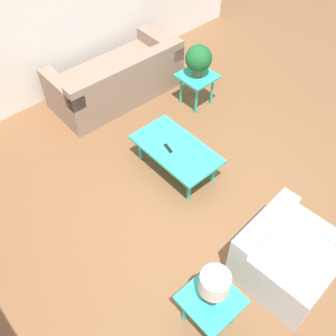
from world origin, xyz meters
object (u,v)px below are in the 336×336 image
armchair (284,257)px  potted_plant (199,59)px  table_lamp (214,285)px  side_table_plant (197,80)px  sofa (117,80)px  side_table_lamp (211,303)px  coffee_table (176,150)px

armchair → potted_plant: potted_plant is taller
potted_plant → table_lamp: size_ratio=1.11×
armchair → potted_plant: 2.97m
side_table_plant → potted_plant: bearing=116.6°
sofa → side_table_lamp: bearing=67.5°
sofa → table_lamp: 3.76m
armchair → side_table_lamp: (0.13, 0.97, 0.16)m
side_table_lamp → table_lamp: table_lamp is taller
armchair → potted_plant: (2.62, -1.31, 0.51)m
sofa → side_table_plant: 1.23m
armchair → side_table_lamp: size_ratio=1.90×
table_lamp → side_table_plant: bearing=-42.4°
potted_plant → table_lamp: potted_plant is taller
coffee_table → potted_plant: bearing=-55.2°
sofa → armchair: (-3.55, 0.52, -0.03)m
sofa → potted_plant: bearing=131.1°
armchair → side_table_plant: armchair is taller
coffee_table → side_table_lamp: 2.02m
coffee_table → side_table_lamp: bearing=146.5°
coffee_table → side_table_plant: bearing=-55.2°
side_table_lamp → coffee_table: bearing=-33.5°
armchair → table_lamp: size_ratio=2.27×
sofa → side_table_lamp: (-3.42, 1.49, 0.13)m
sofa → coffee_table: 1.78m
armchair → coffee_table: 1.82m
armchair → coffee_table: (1.81, -0.15, 0.08)m
armchair → table_lamp: bearing=168.3°
armchair → table_lamp: (0.13, 0.97, 0.52)m
side_table_lamp → armchair: bearing=-97.9°
sofa → side_table_plant: size_ratio=3.91×
sofa → table_lamp: bearing=67.5°
armchair → side_table_lamp: bearing=168.3°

